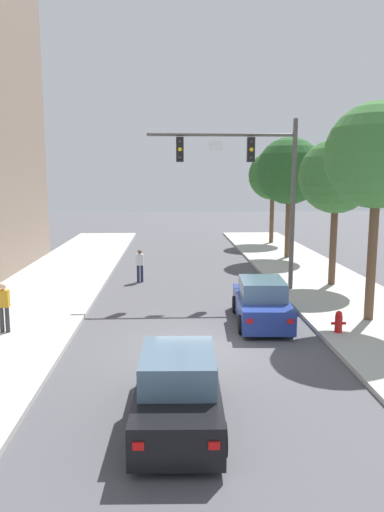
% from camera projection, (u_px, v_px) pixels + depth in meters
% --- Properties ---
extents(ground_plane, '(120.00, 120.00, 0.00)m').
position_uv_depth(ground_plane, '(198.00, 348.00, 14.77)').
color(ground_plane, '#4C4C51').
extents(traffic_signal_mast, '(6.51, 0.38, 7.50)m').
position_uv_depth(traffic_signal_mast, '(253.00, 173.00, 21.10)').
color(traffic_signal_mast, '#514C47').
rests_on(traffic_signal_mast, sidewalk_right).
extents(car_lead_blue, '(2.01, 4.32, 1.60)m').
position_uv_depth(car_lead_blue, '(261.00, 303.00, 17.20)').
color(car_lead_blue, navy).
rests_on(car_lead_blue, ground).
extents(car_following_black, '(1.94, 4.29, 1.60)m').
position_uv_depth(car_following_black, '(178.00, 390.00, 10.16)').
color(car_following_black, black).
rests_on(car_following_black, ground).
extents(pedestrian_sidewalk_left_walker, '(0.36, 0.22, 1.64)m').
position_uv_depth(pedestrian_sidewalk_left_walker, '(4.00, 305.00, 15.62)').
color(pedestrian_sidewalk_left_walker, '#333338').
rests_on(pedestrian_sidewalk_left_walker, sidewalk_left).
extents(pedestrian_crossing_road, '(0.36, 0.22, 1.64)m').
position_uv_depth(pedestrian_crossing_road, '(140.00, 264.00, 23.93)').
color(pedestrian_crossing_road, '#232847').
rests_on(pedestrian_crossing_road, ground).
extents(fire_hydrant, '(0.48, 0.24, 0.72)m').
position_uv_depth(fire_hydrant, '(339.00, 322.00, 15.71)').
color(fire_hydrant, red).
rests_on(fire_hydrant, sidewalk_right).
extents(street_tree_nearest, '(3.59, 3.59, 7.52)m').
position_uv_depth(street_tree_nearest, '(378.00, 156.00, 16.31)').
color(street_tree_nearest, brown).
rests_on(street_tree_nearest, sidewalk_right).
extents(street_tree_second, '(3.41, 3.41, 6.75)m').
position_uv_depth(street_tree_second, '(336.00, 177.00, 22.10)').
color(street_tree_second, brown).
rests_on(street_tree_second, sidewalk_right).
extents(street_tree_third, '(4.12, 4.12, 7.46)m').
position_uv_depth(street_tree_third, '(290.00, 171.00, 29.87)').
color(street_tree_third, brown).
rests_on(street_tree_third, sidewalk_right).
extents(street_tree_farthest, '(3.71, 3.71, 7.02)m').
position_uv_depth(street_tree_farthest, '(273.00, 176.00, 36.83)').
color(street_tree_farthest, brown).
rests_on(street_tree_farthest, sidewalk_right).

